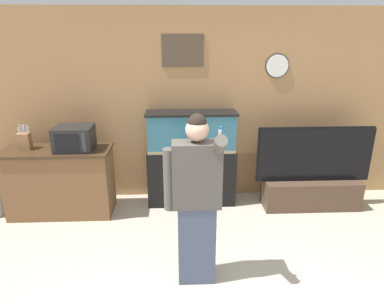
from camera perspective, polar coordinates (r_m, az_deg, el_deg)
name	(u,v)px	position (r m, az deg, el deg)	size (l,w,h in m)	color
wall_back_paneled	(208,107)	(4.77, 2.73, 7.74)	(10.00, 0.08, 2.60)	#A87A4C
counter_island	(61,182)	(4.77, -21.05, -4.38)	(1.34, 0.55, 0.89)	brown
microwave	(74,138)	(4.48, -19.04, 2.42)	(0.46, 0.38, 0.30)	black
knife_block	(24,141)	(4.76, -26.15, 1.93)	(0.15, 0.12, 0.31)	olive
aquarium_on_stand	(191,159)	(4.66, -0.09, -0.87)	(1.19, 0.37, 1.30)	black
tv_on_stand	(311,184)	(4.93, 19.27, -4.86)	(1.54, 0.40, 1.13)	#4C3828
person_standing	(196,200)	(3.09, 0.64, -7.71)	(0.52, 0.39, 1.64)	#424C66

